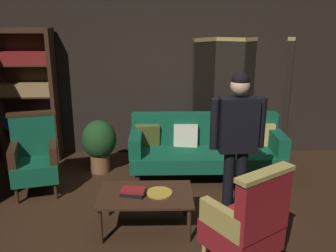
% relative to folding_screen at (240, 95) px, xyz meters
% --- Properties ---
extents(ground_plane, '(10.00, 10.00, 0.00)m').
position_rel_folding_screen_xyz_m(ground_plane, '(-1.20, -2.37, -0.99)').
color(ground_plane, '#331E11').
extents(back_wall, '(7.20, 0.10, 2.80)m').
position_rel_folding_screen_xyz_m(back_wall, '(-1.20, 0.08, 0.41)').
color(back_wall, black).
rests_on(back_wall, ground_plane).
extents(folding_screen, '(1.63, 0.42, 1.90)m').
position_rel_folding_screen_xyz_m(folding_screen, '(0.00, 0.00, 0.00)').
color(folding_screen, black).
rests_on(folding_screen, ground_plane).
extents(bookshelf, '(0.90, 0.32, 2.05)m').
position_rel_folding_screen_xyz_m(bookshelf, '(-3.35, -0.18, 0.08)').
color(bookshelf, '#382114').
rests_on(bookshelf, ground_plane).
extents(velvet_couch, '(2.12, 0.78, 0.88)m').
position_rel_folding_screen_xyz_m(velvet_couch, '(-0.65, -0.92, -0.53)').
color(velvet_couch, '#382114').
rests_on(velvet_couch, ground_plane).
extents(coffee_table, '(1.00, 0.64, 0.42)m').
position_rel_folding_screen_xyz_m(coffee_table, '(-1.46, -2.30, -0.61)').
color(coffee_table, '#382114').
rests_on(coffee_table, ground_plane).
extents(armchair_gilt_accent, '(0.80, 0.80, 1.04)m').
position_rel_folding_screen_xyz_m(armchair_gilt_accent, '(-0.54, -3.00, -0.50)').
color(armchair_gilt_accent, tan).
rests_on(armchair_gilt_accent, ground_plane).
extents(armchair_wing_left, '(0.70, 0.70, 1.04)m').
position_rel_folding_screen_xyz_m(armchair_wing_left, '(-2.92, -1.38, -0.50)').
color(armchair_wing_left, '#382114').
rests_on(armchair_wing_left, ground_plane).
extents(standing_figure, '(0.59, 0.25, 1.70)m').
position_rel_folding_screen_xyz_m(standing_figure, '(-0.49, -2.18, 0.04)').
color(standing_figure, black).
rests_on(standing_figure, ground_plane).
extents(potted_plant, '(0.50, 0.50, 0.79)m').
position_rel_folding_screen_xyz_m(potted_plant, '(-2.19, -0.75, -0.53)').
color(potted_plant, brown).
rests_on(potted_plant, ground_plane).
extents(book_black_cloth, '(0.28, 0.22, 0.04)m').
position_rel_folding_screen_xyz_m(book_black_cloth, '(-1.59, -2.32, -0.54)').
color(book_black_cloth, black).
rests_on(book_black_cloth, coffee_table).
extents(book_red_leather, '(0.27, 0.19, 0.03)m').
position_rel_folding_screen_xyz_m(book_red_leather, '(-1.59, -2.32, -0.51)').
color(book_red_leather, maroon).
rests_on(book_red_leather, book_black_cloth).
extents(brass_tray, '(0.28, 0.28, 0.02)m').
position_rel_folding_screen_xyz_m(brass_tray, '(-1.31, -2.29, -0.56)').
color(brass_tray, gold).
rests_on(brass_tray, coffee_table).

